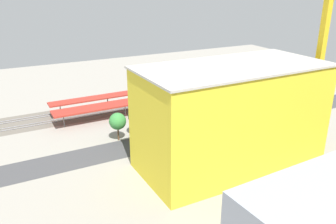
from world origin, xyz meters
The scene contains 23 objects.
ground_plane centered at (0.00, 0.00, 0.00)m, with size 182.88×182.88×0.00m, color gray.
rail_bed centered at (0.00, -21.69, 0.00)m, with size 114.30×13.50×0.01m, color #665E54.
street_asphalt centered at (0.00, 5.73, 0.00)m, with size 114.30×9.00×0.01m, color #424244.
track_rails centered at (0.00, -21.69, 0.18)m, with size 114.29×9.04×0.12m.
platform_canopy_near centered at (10.42, -13.77, 3.92)m, with size 58.07×6.50×4.16m.
platform_canopy_far centered at (8.00, -20.97, 4.20)m, with size 62.20×5.22×4.44m.
locomotive centered at (-11.86, -24.45, 1.78)m, with size 16.23×2.96×5.00m.
passenger_coach centered at (-36.70, -24.44, 3.16)m, with size 16.50×3.22×6.01m.
parked_car_0 centered at (-16.56, 9.15, 0.75)m, with size 4.37×1.97×1.70m.
parked_car_1 centered at (-8.10, 9.40, 0.78)m, with size 4.67×1.93×1.77m.
parked_car_2 centered at (-0.97, 8.70, 0.71)m, with size 4.38×1.75×1.57m.
parked_car_3 centered at (6.73, 9.22, 0.79)m, with size 4.34×1.81×1.79m.
construction_building centered at (9.49, 22.78, 10.46)m, with size 37.38×17.92×20.92m, color yellow.
construction_roof_slab centered at (9.49, 22.78, 21.12)m, with size 37.98×18.52×0.40m, color #B7B2A8.
tower_crane centered at (-14.12, 19.88, 23.87)m, with size 8.50×28.50×39.94m.
box_truck_0 centered at (-5.28, 7.08, 1.77)m, with size 8.56×2.92×3.66m.
box_truck_1 centered at (12.05, 7.69, 1.78)m, with size 9.20×3.44×3.63m.
box_truck_2 centered at (-1.21, 9.45, 1.65)m, with size 8.83×3.10×3.42m.
street_tree_0 centered at (21.08, 0.55, 5.15)m, with size 4.67×4.67×7.52m.
street_tree_1 centered at (26.43, 1.20, 4.91)m, with size 4.13×4.13×7.01m.
street_tree_2 centered at (-0.85, 1.23, 4.97)m, with size 5.32×5.32×7.64m.
street_tree_3 centered at (19.09, 0.63, 5.42)m, with size 5.75×5.75×8.32m.
traffic_light centered at (20.92, 9.98, 4.57)m, with size 0.50×0.36×6.92m.
Camera 1 is at (51.11, 76.26, 36.67)m, focal length 37.58 mm.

